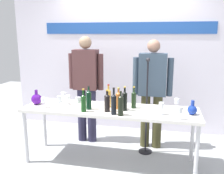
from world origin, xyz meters
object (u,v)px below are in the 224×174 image
at_px(wine_bottle_0, 125,100).
at_px(wine_glass_right_1, 161,106).
at_px(wine_bottle_1, 107,102).
at_px(wine_glass_right_2, 177,101).
at_px(wine_bottle_6, 89,99).
at_px(wine_glass_left_1, 78,100).
at_px(decanter_blue_left, 37,99).
at_px(microphone_stand, 146,123).
at_px(wine_bottle_8, 119,100).
at_px(presenter_left, 86,83).
at_px(wine_bottle_3, 84,102).
at_px(wine_bottle_5, 121,105).
at_px(wine_glass_left_0, 60,100).
at_px(wine_bottle_4, 114,103).
at_px(wine_glass_right_0, 180,110).
at_px(decanter_blue_right, 192,109).
at_px(presenter_right, 152,88).
at_px(wine_glass_left_2, 68,98).
at_px(display_table, 110,113).
at_px(wine_glass_left_4, 64,96).
at_px(wine_bottle_7, 134,99).
at_px(wine_bottle_2, 108,97).

relative_size(wine_bottle_0, wine_glass_right_1, 2.03).
distance_m(wine_bottle_1, wine_glass_right_2, 0.93).
relative_size(wine_bottle_6, wine_glass_left_1, 2.04).
bearing_deg(decanter_blue_left, wine_bottle_0, -0.63).
bearing_deg(microphone_stand, wine_glass_right_1, -66.58).
height_order(wine_bottle_8, wine_glass_right_2, wine_bottle_8).
bearing_deg(presenter_left, wine_glass_left_1, -80.65).
bearing_deg(wine_bottle_3, wine_glass_right_2, 17.95).
distance_m(wine_bottle_5, wine_glass_left_0, 0.86).
height_order(wine_bottle_4, wine_glass_right_0, wine_bottle_4).
relative_size(decanter_blue_right, wine_bottle_4, 0.53).
relative_size(presenter_right, wine_glass_left_2, 12.14).
height_order(presenter_left, wine_bottle_8, presenter_left).
distance_m(display_table, wine_bottle_1, 0.23).
height_order(wine_bottle_3, wine_bottle_5, wine_bottle_5).
bearing_deg(wine_bottle_5, wine_glass_right_1, 16.36).
relative_size(wine_glass_left_0, wine_glass_right_1, 1.05).
bearing_deg(display_table, wine_glass_left_2, 175.73).
xyz_separation_m(decanter_blue_left, wine_glass_left_4, (0.35, 0.13, 0.03)).
relative_size(wine_bottle_0, microphone_stand, 0.22).
xyz_separation_m(wine_bottle_0, wine_bottle_7, (0.10, 0.13, -0.01)).
xyz_separation_m(display_table, wine_glass_left_1, (-0.41, -0.08, 0.18)).
distance_m(wine_glass_left_2, wine_glass_left_4, 0.11).
bearing_deg(wine_bottle_4, wine_bottle_1, 137.46).
distance_m(decanter_blue_right, wine_bottle_0, 0.85).
relative_size(wine_bottle_3, wine_bottle_8, 1.04).
height_order(decanter_blue_left, wine_glass_left_4, decanter_blue_left).
relative_size(wine_bottle_3, wine_glass_right_1, 1.91).
relative_size(decanter_blue_left, wine_bottle_6, 0.67).
relative_size(wine_glass_left_4, wine_glass_right_0, 1.03).
height_order(wine_glass_left_1, wine_glass_right_1, wine_glass_right_1).
bearing_deg(decanter_blue_right, wine_bottle_3, -172.58).
distance_m(presenter_right, wine_bottle_0, 0.73).
distance_m(wine_glass_left_0, wine_glass_right_1, 1.34).
height_order(wine_bottle_1, wine_glass_left_1, wine_bottle_1).
bearing_deg(decanter_blue_left, wine_bottle_2, 4.94).
distance_m(display_table, wine_bottle_7, 0.38).
relative_size(presenter_left, wine_bottle_1, 5.95).
height_order(wine_bottle_3, wine_bottle_8, wine_bottle_3).
bearing_deg(presenter_right, wine_bottle_2, -135.23).
bearing_deg(microphone_stand, wine_glass_right_2, -27.33).
xyz_separation_m(wine_bottle_5, wine_glass_left_4, (-0.90, 0.36, -0.02)).
xyz_separation_m(wine_glass_left_1, wine_glass_right_1, (1.10, -0.04, -0.00)).
xyz_separation_m(wine_bottle_2, wine_glass_left_0, (-0.63, -0.19, -0.02)).
xyz_separation_m(wine_glass_right_1, microphone_stand, (-0.22, 0.50, -0.42)).
relative_size(wine_bottle_1, wine_bottle_4, 0.85).
relative_size(wine_bottle_1, microphone_stand, 0.20).
bearing_deg(wine_glass_left_0, wine_bottle_6, 5.49).
xyz_separation_m(decanter_blue_left, decanter_blue_right, (2.11, 0.00, -0.01)).
bearing_deg(microphone_stand, wine_bottle_8, -132.08).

